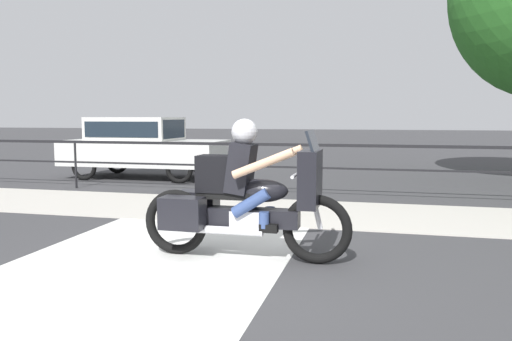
{
  "coord_description": "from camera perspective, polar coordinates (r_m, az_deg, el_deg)",
  "views": [
    {
      "loc": [
        1.52,
        -4.83,
        1.6
      ],
      "look_at": [
        0.03,
        1.21,
        0.93
      ],
      "focal_mm": 35.0,
      "sensor_mm": 36.0,
      "label": 1
    }
  ],
  "objects": [
    {
      "name": "fence_railing",
      "position": [
        10.03,
        5.06,
        1.81
      ],
      "size": [
        36.0,
        0.05,
        1.08
      ],
      "color": "black",
      "rests_on": "ground"
    },
    {
      "name": "sidewalk_band",
      "position": [
        8.52,
        3.3,
        -4.68
      ],
      "size": [
        44.0,
        2.4,
        0.01
      ],
      "primitive_type": "cube",
      "color": "#B7B2A8",
      "rests_on": "ground"
    },
    {
      "name": "ground_plane",
      "position": [
        5.31,
        -3.54,
        -11.44
      ],
      "size": [
        120.0,
        120.0,
        0.0
      ],
      "primitive_type": "plane",
      "color": "#38383A"
    },
    {
      "name": "parked_car",
      "position": [
        13.45,
        -12.95,
        3.04
      ],
      "size": [
        4.17,
        1.79,
        1.6
      ],
      "rotation": [
        0.0,
        0.0,
        0.0
      ],
      "color": "silver",
      "rests_on": "ground"
    },
    {
      "name": "motorcycle",
      "position": [
        5.6,
        -1.51,
        -3.03
      ],
      "size": [
        2.41,
        0.76,
        1.58
      ],
      "rotation": [
        0.0,
        0.0,
        0.05
      ],
      "color": "black",
      "rests_on": "ground"
    },
    {
      "name": "crosswalk_band",
      "position": [
        5.47,
        -13.59,
        -11.02
      ],
      "size": [
        3.0,
        6.0,
        0.01
      ],
      "primitive_type": "cube",
      "color": "silver",
      "rests_on": "ground"
    }
  ]
}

